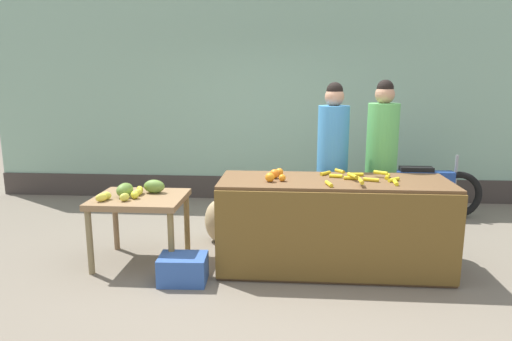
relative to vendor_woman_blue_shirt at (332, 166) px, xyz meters
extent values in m
plane|color=#756B5B|center=(-0.57, -0.63, -0.93)|extent=(24.00, 24.00, 0.00)
cube|color=#8CB299|center=(-0.57, 2.09, 0.69)|extent=(9.21, 0.20, 3.24)
cube|color=#3F3833|center=(-0.57, 1.98, -0.75)|extent=(9.21, 0.04, 0.36)
cube|color=brown|center=(-0.04, -0.63, -0.48)|extent=(2.23, 0.77, 0.91)
cube|color=brown|center=(-0.04, -1.03, -0.48)|extent=(2.23, 0.03, 0.85)
cube|color=olive|center=(-1.99, -0.63, -0.25)|extent=(0.90, 0.76, 0.06)
cylinder|color=olive|center=(-2.39, -0.96, -0.61)|extent=(0.06, 0.06, 0.65)
cylinder|color=olive|center=(-1.59, -0.96, -0.61)|extent=(0.06, 0.06, 0.65)
cylinder|color=#876949|center=(-2.39, -0.30, -0.61)|extent=(0.06, 0.06, 0.65)
cylinder|color=olive|center=(-1.59, -0.30, -0.61)|extent=(0.06, 0.06, 0.65)
cylinder|color=yellow|center=(0.52, -0.67, 0.00)|extent=(0.13, 0.12, 0.04)
cylinder|color=gold|center=(0.19, -0.45, 0.00)|extent=(0.16, 0.05, 0.04)
cylinder|color=yellow|center=(0.13, -0.62, 0.00)|extent=(0.15, 0.05, 0.04)
cylinder|color=gold|center=(0.31, -0.69, 0.00)|extent=(0.15, 0.08, 0.04)
cylinder|color=gold|center=(-0.10, -0.41, 0.00)|extent=(0.12, 0.13, 0.04)
cylinder|color=yellow|center=(-0.01, -0.54, 0.00)|extent=(0.13, 0.06, 0.04)
cylinder|color=yellow|center=(0.49, -0.53, 0.00)|extent=(0.08, 0.16, 0.04)
cylinder|color=yellow|center=(0.51, -0.79, 0.00)|extent=(0.05, 0.15, 0.04)
cylinder|color=gold|center=(-0.11, -0.89, 0.00)|extent=(0.07, 0.16, 0.04)
cylinder|color=gold|center=(0.04, -0.44, 0.03)|extent=(0.10, 0.12, 0.04)
cylinder|color=gold|center=(0.43, -0.49, 0.03)|extent=(0.14, 0.10, 0.04)
cylinder|color=gold|center=(0.14, -0.65, 0.03)|extent=(0.09, 0.16, 0.04)
cylinder|color=gold|center=(0.18, -0.90, 0.03)|extent=(0.04, 0.15, 0.04)
sphere|color=orange|center=(-0.66, -0.77, 0.03)|extent=(0.09, 0.09, 0.09)
sphere|color=orange|center=(-0.62, -0.62, 0.02)|extent=(0.07, 0.07, 0.07)
sphere|color=orange|center=(-0.57, -0.49, 0.01)|extent=(0.07, 0.07, 0.07)
sphere|color=orange|center=(-0.62, -0.61, 0.03)|extent=(0.09, 0.09, 0.09)
sphere|color=orange|center=(-0.54, -0.74, 0.01)|extent=(0.07, 0.07, 0.07)
sphere|color=orange|center=(-0.57, -0.50, 0.02)|extent=(0.08, 0.08, 0.08)
ellipsoid|color=yellow|center=(-2.01, -0.61, -0.19)|extent=(0.09, 0.13, 0.07)
ellipsoid|color=yellow|center=(-2.00, -0.73, -0.19)|extent=(0.11, 0.12, 0.08)
ellipsoid|color=#D1CC40|center=(-2.27, -0.79, -0.18)|extent=(0.12, 0.10, 0.08)
ellipsoid|color=yellow|center=(-2.01, -0.54, -0.18)|extent=(0.11, 0.14, 0.08)
ellipsoid|color=#D1CF44|center=(-2.07, -0.83, -0.18)|extent=(0.11, 0.13, 0.08)
ellipsoid|color=yellow|center=(-2.29, -0.86, -0.18)|extent=(0.13, 0.13, 0.08)
ellipsoid|color=olive|center=(-2.13, -0.66, -0.15)|extent=(0.18, 0.24, 0.14)
ellipsoid|color=olive|center=(-1.88, -0.48, -0.15)|extent=(0.23, 0.15, 0.14)
cylinder|color=#33333D|center=(0.00, 0.00, -0.57)|extent=(0.29, 0.29, 0.72)
cylinder|color=#3F8CCC|center=(0.00, 0.00, 0.22)|extent=(0.34, 0.34, 0.87)
sphere|color=tan|center=(0.00, 0.00, 0.75)|extent=(0.21, 0.21, 0.21)
sphere|color=black|center=(0.00, 0.00, 0.82)|extent=(0.18, 0.18, 0.18)
cylinder|color=#33333D|center=(0.54, 0.03, -0.57)|extent=(0.29, 0.29, 0.73)
cylinder|color=#59B259|center=(0.54, 0.03, 0.24)|extent=(0.34, 0.34, 0.89)
sphere|color=tan|center=(0.54, 0.03, 0.78)|extent=(0.21, 0.21, 0.21)
sphere|color=black|center=(0.54, 0.03, 0.85)|extent=(0.18, 0.18, 0.18)
torus|color=black|center=(1.82, 1.19, -0.61)|extent=(0.65, 0.09, 0.65)
torus|color=black|center=(0.87, 1.19, -0.61)|extent=(0.65, 0.09, 0.65)
cube|color=navy|center=(1.35, 1.19, -0.43)|extent=(0.80, 0.18, 0.28)
cube|color=black|center=(1.25, 1.19, -0.27)|extent=(0.44, 0.16, 0.08)
cylinder|color=gray|center=(1.77, 1.19, -0.26)|extent=(0.04, 0.04, 0.40)
cube|color=#3359A5|center=(-1.45, -1.08, -0.80)|extent=(0.45, 0.34, 0.26)
ellipsoid|color=tan|center=(-1.29, 0.03, -0.68)|extent=(0.47, 0.46, 0.50)
camera|label=1|loc=(-0.47, -4.96, 0.94)|focal=31.64mm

